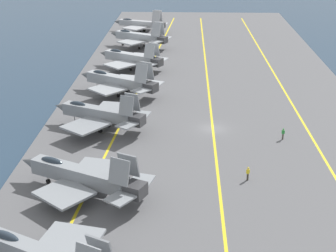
{
  "coord_description": "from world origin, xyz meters",
  "views": [
    {
      "loc": [
        -72.92,
        4.11,
        30.91
      ],
      "look_at": [
        -5.31,
        6.68,
        2.9
      ],
      "focal_mm": 55.0,
      "sensor_mm": 36.0,
      "label": 1
    }
  ],
  "objects_px": {
    "parked_jet_sixth": "(131,58)",
    "parked_jet_fourth": "(99,113)",
    "parked_jet_fifth": "(118,81)",
    "parked_jet_eighth": "(140,24)",
    "crew_yellow_vest": "(248,173)",
    "parked_jet_seventh": "(139,37)",
    "parked_jet_third": "(81,176)",
    "crew_green_vest": "(283,133)"
  },
  "relations": [
    {
      "from": "parked_jet_sixth",
      "to": "parked_jet_fourth",
      "type": "bearing_deg",
      "value": 177.84
    },
    {
      "from": "parked_jet_fifth",
      "to": "parked_jet_sixth",
      "type": "xyz_separation_m",
      "value": [
        16.78,
        -0.47,
        -0.18
      ]
    },
    {
      "from": "parked_jet_fifth",
      "to": "parked_jet_sixth",
      "type": "bearing_deg",
      "value": -1.6
    },
    {
      "from": "parked_jet_fourth",
      "to": "parked_jet_sixth",
      "type": "height_order",
      "value": "parked_jet_fourth"
    },
    {
      "from": "parked_jet_eighth",
      "to": "crew_yellow_vest",
      "type": "height_order",
      "value": "parked_jet_eighth"
    },
    {
      "from": "parked_jet_seventh",
      "to": "parked_jet_eighth",
      "type": "bearing_deg",
      "value": 3.93
    },
    {
      "from": "parked_jet_fourth",
      "to": "parked_jet_sixth",
      "type": "distance_m",
      "value": 33.2
    },
    {
      "from": "parked_jet_eighth",
      "to": "crew_yellow_vest",
      "type": "bearing_deg",
      "value": -166.26
    },
    {
      "from": "parked_jet_fifth",
      "to": "parked_jet_third",
      "type": "bearing_deg",
      "value": -179.58
    },
    {
      "from": "parked_jet_seventh",
      "to": "parked_jet_eighth",
      "type": "height_order",
      "value": "parked_jet_seventh"
    },
    {
      "from": "parked_jet_seventh",
      "to": "crew_green_vest",
      "type": "height_order",
      "value": "parked_jet_seventh"
    },
    {
      "from": "crew_green_vest",
      "to": "parked_jet_eighth",
      "type": "bearing_deg",
      "value": 20.61
    },
    {
      "from": "crew_green_vest",
      "to": "parked_jet_fifth",
      "type": "bearing_deg",
      "value": 53.91
    },
    {
      "from": "parked_jet_sixth",
      "to": "crew_yellow_vest",
      "type": "xyz_separation_m",
      "value": [
        -48.69,
        -19.57,
        -1.37
      ]
    },
    {
      "from": "crew_yellow_vest",
      "to": "parked_jet_seventh",
      "type": "bearing_deg",
      "value": 16.2
    },
    {
      "from": "crew_yellow_vest",
      "to": "crew_green_vest",
      "type": "relative_size",
      "value": 1.02
    },
    {
      "from": "parked_jet_fourth",
      "to": "parked_jet_seventh",
      "type": "relative_size",
      "value": 0.99
    },
    {
      "from": "parked_jet_third",
      "to": "parked_jet_fourth",
      "type": "xyz_separation_m",
      "value": [
        19.47,
        1.04,
        0.23
      ]
    },
    {
      "from": "parked_jet_fourth",
      "to": "parked_jet_fifth",
      "type": "bearing_deg",
      "value": -2.72
    },
    {
      "from": "parked_jet_third",
      "to": "parked_jet_fourth",
      "type": "bearing_deg",
      "value": 3.07
    },
    {
      "from": "parked_jet_third",
      "to": "parked_jet_sixth",
      "type": "relative_size",
      "value": 1.1
    },
    {
      "from": "parked_jet_eighth",
      "to": "parked_jet_sixth",
      "type": "bearing_deg",
      "value": -178.18
    },
    {
      "from": "parked_jet_third",
      "to": "parked_jet_fifth",
      "type": "xyz_separation_m",
      "value": [
        35.86,
        0.27,
        0.22
      ]
    },
    {
      "from": "parked_jet_fourth",
      "to": "crew_green_vest",
      "type": "relative_size",
      "value": 8.9
    },
    {
      "from": "parked_jet_third",
      "to": "parked_jet_fifth",
      "type": "distance_m",
      "value": 35.86
    },
    {
      "from": "parked_jet_eighth",
      "to": "parked_jet_seventh",
      "type": "bearing_deg",
      "value": -176.07
    },
    {
      "from": "parked_jet_sixth",
      "to": "crew_green_vest",
      "type": "xyz_separation_m",
      "value": [
        -36.07,
        -25.99,
        -1.39
      ]
    },
    {
      "from": "parked_jet_sixth",
      "to": "parked_jet_seventh",
      "type": "xyz_separation_m",
      "value": [
        18.5,
        -0.06,
        0.34
      ]
    },
    {
      "from": "parked_jet_seventh",
      "to": "crew_yellow_vest",
      "type": "bearing_deg",
      "value": -163.8
    },
    {
      "from": "parked_jet_third",
      "to": "parked_jet_fourth",
      "type": "height_order",
      "value": "parked_jet_fourth"
    },
    {
      "from": "parked_jet_sixth",
      "to": "parked_jet_eighth",
      "type": "bearing_deg",
      "value": 1.82
    },
    {
      "from": "parked_jet_seventh",
      "to": "crew_yellow_vest",
      "type": "xyz_separation_m",
      "value": [
        -67.19,
        -19.52,
        -1.71
      ]
    },
    {
      "from": "parked_jet_fourth",
      "to": "parked_jet_fifth",
      "type": "height_order",
      "value": "parked_jet_fifth"
    },
    {
      "from": "parked_jet_third",
      "to": "parked_jet_seventh",
      "type": "distance_m",
      "value": 71.14
    },
    {
      "from": "parked_jet_sixth",
      "to": "parked_jet_eighth",
      "type": "relative_size",
      "value": 1.01
    },
    {
      "from": "crew_yellow_vest",
      "to": "parked_jet_sixth",
      "type": "bearing_deg",
      "value": 21.9
    },
    {
      "from": "parked_jet_eighth",
      "to": "crew_yellow_vest",
      "type": "distance_m",
      "value": 87.29
    },
    {
      "from": "parked_jet_eighth",
      "to": "crew_yellow_vest",
      "type": "relative_size",
      "value": 8.6
    },
    {
      "from": "parked_jet_third",
      "to": "parked_jet_eighth",
      "type": "distance_m",
      "value": 88.74
    },
    {
      "from": "parked_jet_third",
      "to": "parked_jet_fifth",
      "type": "height_order",
      "value": "parked_jet_fifth"
    },
    {
      "from": "parked_jet_third",
      "to": "parked_jet_sixth",
      "type": "bearing_deg",
      "value": -0.22
    },
    {
      "from": "parked_jet_fourth",
      "to": "parked_jet_eighth",
      "type": "bearing_deg",
      "value": -0.08
    }
  ]
}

